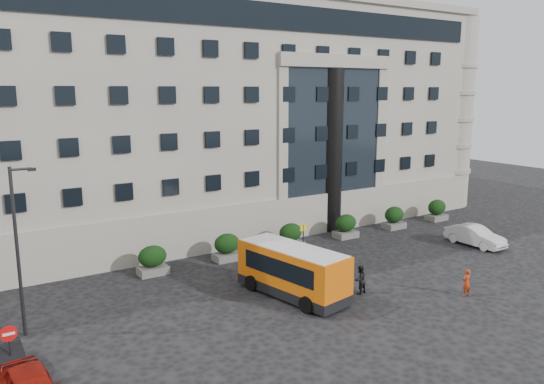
% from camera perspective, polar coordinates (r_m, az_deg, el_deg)
% --- Properties ---
extents(ground, '(120.00, 120.00, 0.00)m').
position_cam_1_polar(ground, '(29.34, 0.26, -11.78)').
color(ground, black).
rests_on(ground, ground).
extents(civic_building, '(44.00, 24.00, 18.00)m').
position_cam_1_polar(civic_building, '(49.34, -7.78, 8.15)').
color(civic_building, gray).
rests_on(civic_building, ground).
extents(entrance_column, '(1.80, 1.80, 13.00)m').
position_cam_1_polar(entrance_column, '(42.73, 6.38, 4.40)').
color(entrance_column, black).
rests_on(entrance_column, ground).
extents(hedge_a, '(1.80, 1.26, 1.84)m').
position_cam_1_polar(hedge_a, '(33.99, -12.72, -7.15)').
color(hedge_a, '#5F605D').
rests_on(hedge_a, ground).
extents(hedge_b, '(1.80, 1.26, 1.84)m').
position_cam_1_polar(hedge_b, '(35.96, -4.88, -5.91)').
color(hedge_b, '#5F605D').
rests_on(hedge_b, ground).
extents(hedge_c, '(1.80, 1.26, 1.84)m').
position_cam_1_polar(hedge_c, '(38.53, 2.01, -4.72)').
color(hedge_c, '#5F605D').
rests_on(hedge_c, ground).
extents(hedge_d, '(1.80, 1.26, 1.84)m').
position_cam_1_polar(hedge_d, '(41.60, 7.94, -3.63)').
color(hedge_d, '#5F605D').
rests_on(hedge_d, ground).
extents(hedge_e, '(1.80, 1.26, 1.84)m').
position_cam_1_polar(hedge_e, '(45.06, 13.00, -2.68)').
color(hedge_e, '#5F605D').
rests_on(hedge_e, ground).
extents(hedge_f, '(1.80, 1.26, 1.84)m').
position_cam_1_polar(hedge_f, '(48.83, 17.30, -1.85)').
color(hedge_f, '#5F605D').
rests_on(hedge_f, ground).
extents(street_lamp, '(1.16, 0.18, 8.00)m').
position_cam_1_polar(street_lamp, '(26.82, -25.62, -5.21)').
color(street_lamp, '#262628').
rests_on(street_lamp, ground).
extents(bus_stop_sign, '(0.50, 0.08, 2.52)m').
position_cam_1_polar(bus_stop_sign, '(35.61, 3.38, -4.71)').
color(bus_stop_sign, '#262628').
rests_on(bus_stop_sign, ground).
extents(no_entry_sign, '(0.64, 0.16, 2.32)m').
position_cam_1_polar(no_entry_sign, '(23.84, -26.41, -14.23)').
color(no_entry_sign, '#262628').
rests_on(no_entry_sign, ground).
extents(minibus, '(3.58, 7.07, 2.82)m').
position_cam_1_polar(minibus, '(29.69, 2.23, -8.29)').
color(minibus, '#DB5E0A').
rests_on(minibus, ground).
extents(parked_car_b, '(1.53, 3.91, 1.27)m').
position_cam_1_polar(parked_car_b, '(24.76, -26.78, -15.91)').
color(parked_car_b, black).
rests_on(parked_car_b, ground).
extents(white_taxi, '(1.64, 4.51, 1.48)m').
position_cam_1_polar(white_taxi, '(41.94, 21.00, -4.42)').
color(white_taxi, silver).
rests_on(white_taxi, ground).
extents(pedestrian_a, '(0.60, 0.42, 1.56)m').
position_cam_1_polar(pedestrian_a, '(31.81, 20.20, -9.13)').
color(pedestrian_a, '#A52F10').
rests_on(pedestrian_a, ground).
extents(pedestrian_b, '(0.88, 0.73, 1.65)m').
position_cam_1_polar(pedestrian_b, '(30.62, 9.43, -9.28)').
color(pedestrian_b, black).
rests_on(pedestrian_b, ground).
extents(pedestrian_c, '(1.17, 1.04, 1.57)m').
position_cam_1_polar(pedestrian_c, '(32.30, 5.89, -8.17)').
color(pedestrian_c, black).
rests_on(pedestrian_c, ground).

